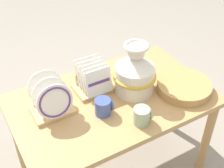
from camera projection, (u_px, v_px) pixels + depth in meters
ground_plane at (112, 166)px, 2.25m from camera, size 14.00×14.00×0.00m
display_table at (112, 109)px, 1.90m from camera, size 1.19×0.73×0.65m
ceramic_vase at (135, 72)px, 1.82m from camera, size 0.26×0.26×0.33m
dish_rack_round_plates at (52, 102)px, 1.71m from camera, size 0.23×0.20×0.23m
dish_rack_square_plates at (93, 82)px, 1.88m from camera, size 0.23×0.19×0.19m
wicker_charger_stack at (184, 86)px, 1.90m from camera, size 0.33×0.33×0.05m
mug_cobalt_glaze at (104, 107)px, 1.72m from camera, size 0.10×0.09×0.10m
mug_sage_glaze at (142, 116)px, 1.66m from camera, size 0.10×0.09×0.10m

